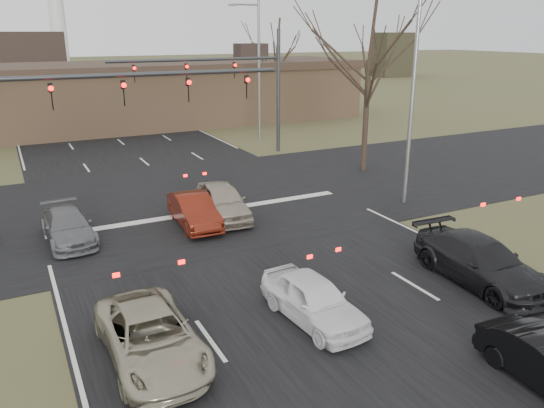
{
  "coord_description": "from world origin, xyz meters",
  "views": [
    {
      "loc": [
        -7.59,
        -8.64,
        7.82
      ],
      "look_at": [
        0.51,
        7.26,
        2.0
      ],
      "focal_mm": 35.0,
      "sensor_mm": 36.0,
      "label": 1
    }
  ],
  "objects_px": {
    "streetlight_right_near": "(410,84)",
    "car_white_sedan": "(313,299)",
    "mast_arm_far": "(239,78)",
    "car_grey_ahead": "(68,226)",
    "mast_arm_near": "(70,107)",
    "car_silver_suv": "(151,337)",
    "car_silver_ahead": "(223,201)",
    "streetlight_right_far": "(257,64)",
    "car_red_ahead": "(194,211)",
    "car_charcoal_sedan": "(480,261)",
    "building": "(125,95)"
  },
  "relations": [
    {
      "from": "car_grey_ahead",
      "to": "car_red_ahead",
      "type": "distance_m",
      "value": 4.99
    },
    {
      "from": "mast_arm_near",
      "to": "mast_arm_far",
      "type": "bearing_deg",
      "value": 41.22
    },
    {
      "from": "car_white_sedan",
      "to": "car_silver_ahead",
      "type": "relative_size",
      "value": 0.87
    },
    {
      "from": "car_grey_ahead",
      "to": "streetlight_right_far",
      "type": "bearing_deg",
      "value": 41.72
    },
    {
      "from": "car_charcoal_sedan",
      "to": "car_red_ahead",
      "type": "xyz_separation_m",
      "value": [
        -6.54,
        9.28,
        -0.06
      ]
    },
    {
      "from": "car_silver_suv",
      "to": "car_red_ahead",
      "type": "relative_size",
      "value": 1.14
    },
    {
      "from": "car_charcoal_sedan",
      "to": "car_silver_suv",
      "type": "bearing_deg",
      "value": -179.68
    },
    {
      "from": "mast_arm_far",
      "to": "streetlight_right_near",
      "type": "relative_size",
      "value": 1.11
    },
    {
      "from": "car_charcoal_sedan",
      "to": "car_grey_ahead",
      "type": "relative_size",
      "value": 1.2
    },
    {
      "from": "streetlight_right_far",
      "to": "car_white_sedan",
      "type": "bearing_deg",
      "value": -112.01
    },
    {
      "from": "car_silver_suv",
      "to": "car_red_ahead",
      "type": "distance_m",
      "value": 9.64
    },
    {
      "from": "mast_arm_far",
      "to": "car_silver_ahead",
      "type": "bearing_deg",
      "value": -117.35
    },
    {
      "from": "car_silver_ahead",
      "to": "car_red_ahead",
      "type": "bearing_deg",
      "value": -157.72
    },
    {
      "from": "mast_arm_near",
      "to": "car_grey_ahead",
      "type": "height_order",
      "value": "mast_arm_near"
    },
    {
      "from": "car_red_ahead",
      "to": "car_white_sedan",
      "type": "bearing_deg",
      "value": -84.15
    },
    {
      "from": "mast_arm_near",
      "to": "streetlight_right_far",
      "type": "relative_size",
      "value": 1.21
    },
    {
      "from": "streetlight_right_near",
      "to": "car_charcoal_sedan",
      "type": "xyz_separation_m",
      "value": [
        -3.23,
        -7.66,
        -4.86
      ]
    },
    {
      "from": "building",
      "to": "mast_arm_near",
      "type": "relative_size",
      "value": 3.5
    },
    {
      "from": "car_white_sedan",
      "to": "car_charcoal_sedan",
      "type": "relative_size",
      "value": 0.76
    },
    {
      "from": "car_silver_suv",
      "to": "car_white_sedan",
      "type": "xyz_separation_m",
      "value": [
        4.57,
        -0.19,
        0.02
      ]
    },
    {
      "from": "car_white_sedan",
      "to": "car_red_ahead",
      "type": "bearing_deg",
      "value": 88.55
    },
    {
      "from": "mast_arm_far",
      "to": "car_grey_ahead",
      "type": "height_order",
      "value": "mast_arm_far"
    },
    {
      "from": "mast_arm_near",
      "to": "car_silver_ahead",
      "type": "xyz_separation_m",
      "value": [
        5.73,
        -0.99,
        -4.32
      ]
    },
    {
      "from": "mast_arm_near",
      "to": "car_grey_ahead",
      "type": "distance_m",
      "value": 4.59
    },
    {
      "from": "car_silver_ahead",
      "to": "mast_arm_far",
      "type": "bearing_deg",
      "value": 69.8
    },
    {
      "from": "streetlight_right_near",
      "to": "car_white_sedan",
      "type": "relative_size",
      "value": 2.61
    },
    {
      "from": "mast_arm_near",
      "to": "car_grey_ahead",
      "type": "relative_size",
      "value": 2.91
    },
    {
      "from": "car_silver_suv",
      "to": "car_silver_ahead",
      "type": "height_order",
      "value": "car_silver_ahead"
    },
    {
      "from": "car_white_sedan",
      "to": "car_red_ahead",
      "type": "relative_size",
      "value": 0.95
    },
    {
      "from": "streetlight_right_near",
      "to": "car_red_ahead",
      "type": "height_order",
      "value": "streetlight_right_near"
    },
    {
      "from": "mast_arm_near",
      "to": "car_charcoal_sedan",
      "type": "height_order",
      "value": "mast_arm_near"
    },
    {
      "from": "mast_arm_far",
      "to": "mast_arm_near",
      "type": "bearing_deg",
      "value": -138.78
    },
    {
      "from": "mast_arm_near",
      "to": "car_grey_ahead",
      "type": "bearing_deg",
      "value": -129.65
    },
    {
      "from": "streetlight_right_far",
      "to": "car_red_ahead",
      "type": "height_order",
      "value": "streetlight_right_far"
    },
    {
      "from": "car_red_ahead",
      "to": "car_silver_ahead",
      "type": "xyz_separation_m",
      "value": [
        1.45,
        0.39,
        0.09
      ]
    },
    {
      "from": "building",
      "to": "car_red_ahead",
      "type": "xyz_separation_m",
      "value": [
        -2.95,
        -26.38,
        -2.0
      ]
    },
    {
      "from": "car_silver_suv",
      "to": "car_red_ahead",
      "type": "xyz_separation_m",
      "value": [
        4.11,
        8.72,
        0.02
      ]
    },
    {
      "from": "car_silver_suv",
      "to": "car_silver_ahead",
      "type": "distance_m",
      "value": 10.68
    },
    {
      "from": "car_white_sedan",
      "to": "car_silver_ahead",
      "type": "height_order",
      "value": "car_silver_ahead"
    },
    {
      "from": "building",
      "to": "mast_arm_near",
      "type": "xyz_separation_m",
      "value": [
        -7.23,
        -25.0,
        2.41
      ]
    },
    {
      "from": "car_silver_suv",
      "to": "car_charcoal_sedan",
      "type": "height_order",
      "value": "car_charcoal_sedan"
    },
    {
      "from": "mast_arm_far",
      "to": "car_silver_suv",
      "type": "distance_m",
      "value": 23.45
    },
    {
      "from": "car_white_sedan",
      "to": "car_silver_suv",
      "type": "bearing_deg",
      "value": 173.23
    },
    {
      "from": "streetlight_right_near",
      "to": "car_silver_suv",
      "type": "bearing_deg",
      "value": -152.92
    },
    {
      "from": "streetlight_right_far",
      "to": "car_silver_ahead",
      "type": "height_order",
      "value": "streetlight_right_far"
    },
    {
      "from": "mast_arm_far",
      "to": "car_white_sedan",
      "type": "bearing_deg",
      "value": -108.23
    },
    {
      "from": "streetlight_right_far",
      "to": "car_silver_suv",
      "type": "relative_size",
      "value": 2.18
    },
    {
      "from": "mast_arm_near",
      "to": "streetlight_right_near",
      "type": "distance_m",
      "value": 14.38
    },
    {
      "from": "mast_arm_near",
      "to": "mast_arm_far",
      "type": "relative_size",
      "value": 1.09
    },
    {
      "from": "mast_arm_far",
      "to": "car_charcoal_sedan",
      "type": "xyz_separation_m",
      "value": [
        -0.59,
        -20.66,
        -4.29
      ]
    }
  ]
}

